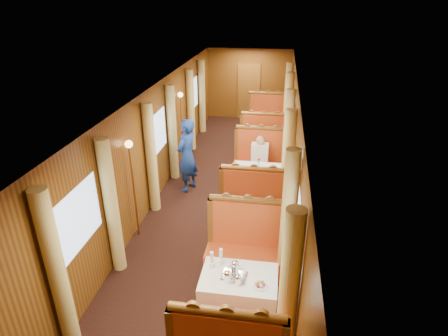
% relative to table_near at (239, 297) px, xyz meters
% --- Properties ---
extents(floor, '(3.00, 12.00, 0.01)m').
position_rel_table_near_xyz_m(floor, '(-0.75, 3.50, -0.38)').
color(floor, black).
rests_on(floor, ground).
extents(ceiling, '(3.00, 12.00, 0.01)m').
position_rel_table_near_xyz_m(ceiling, '(-0.75, 3.50, 2.12)').
color(ceiling, silver).
rests_on(ceiling, wall_left).
extents(wall_far, '(3.00, 0.01, 2.50)m').
position_rel_table_near_xyz_m(wall_far, '(-0.75, 9.50, 0.88)').
color(wall_far, brown).
rests_on(wall_far, floor).
extents(wall_left, '(0.01, 12.00, 2.50)m').
position_rel_table_near_xyz_m(wall_left, '(-2.25, 3.50, 0.88)').
color(wall_left, brown).
rests_on(wall_left, floor).
extents(wall_right, '(0.01, 12.00, 2.50)m').
position_rel_table_near_xyz_m(wall_right, '(0.75, 3.50, 0.88)').
color(wall_right, brown).
rests_on(wall_right, floor).
extents(doorway_far, '(0.80, 0.04, 2.00)m').
position_rel_table_near_xyz_m(doorway_far, '(-0.75, 9.47, 0.62)').
color(doorway_far, brown).
rests_on(doorway_far, floor).
extents(table_near, '(1.05, 0.72, 0.75)m').
position_rel_table_near_xyz_m(table_near, '(0.00, 0.00, 0.00)').
color(table_near, white).
rests_on(table_near, floor).
extents(banquette_near_aft, '(1.30, 0.55, 1.34)m').
position_rel_table_near_xyz_m(banquette_near_aft, '(0.00, 1.01, 0.05)').
color(banquette_near_aft, '#B02813').
rests_on(banquette_near_aft, floor).
extents(table_mid, '(1.05, 0.72, 0.75)m').
position_rel_table_near_xyz_m(table_mid, '(0.00, 3.50, 0.00)').
color(table_mid, white).
rests_on(table_mid, floor).
extents(banquette_mid_fwd, '(1.30, 0.55, 1.34)m').
position_rel_table_near_xyz_m(banquette_mid_fwd, '(0.00, 2.49, 0.05)').
color(banquette_mid_fwd, '#B02813').
rests_on(banquette_mid_fwd, floor).
extents(banquette_mid_aft, '(1.30, 0.55, 1.34)m').
position_rel_table_near_xyz_m(banquette_mid_aft, '(0.00, 4.51, 0.05)').
color(banquette_mid_aft, '#B02813').
rests_on(banquette_mid_aft, floor).
extents(table_far, '(1.05, 0.72, 0.75)m').
position_rel_table_near_xyz_m(table_far, '(0.00, 7.00, 0.00)').
color(table_far, white).
rests_on(table_far, floor).
extents(banquette_far_fwd, '(1.30, 0.55, 1.34)m').
position_rel_table_near_xyz_m(banquette_far_fwd, '(0.00, 5.99, 0.05)').
color(banquette_far_fwd, '#B02813').
rests_on(banquette_far_fwd, floor).
extents(banquette_far_aft, '(1.30, 0.55, 1.34)m').
position_rel_table_near_xyz_m(banquette_far_aft, '(0.00, 8.01, 0.05)').
color(banquette_far_aft, '#B02813').
rests_on(banquette_far_aft, floor).
extents(tea_tray, '(0.37, 0.30, 0.01)m').
position_rel_table_near_xyz_m(tea_tray, '(-0.07, -0.01, 0.38)').
color(tea_tray, silver).
rests_on(tea_tray, table_near).
extents(teapot_left, '(0.21, 0.18, 0.14)m').
position_rel_table_near_xyz_m(teapot_left, '(-0.14, -0.13, 0.45)').
color(teapot_left, silver).
rests_on(teapot_left, tea_tray).
extents(teapot_right, '(0.17, 0.14, 0.12)m').
position_rel_table_near_xyz_m(teapot_right, '(-0.00, -0.16, 0.44)').
color(teapot_right, silver).
rests_on(teapot_right, tea_tray).
extents(teapot_back, '(0.21, 0.19, 0.14)m').
position_rel_table_near_xyz_m(teapot_back, '(-0.07, 0.09, 0.45)').
color(teapot_back, silver).
rests_on(teapot_back, tea_tray).
extents(fruit_plate, '(0.20, 0.20, 0.05)m').
position_rel_table_near_xyz_m(fruit_plate, '(0.30, -0.14, 0.39)').
color(fruit_plate, white).
rests_on(fruit_plate, table_near).
extents(cup_inboard, '(0.08, 0.08, 0.26)m').
position_rel_table_near_xyz_m(cup_inboard, '(-0.40, 0.13, 0.48)').
color(cup_inboard, white).
rests_on(cup_inboard, table_near).
extents(cup_outboard, '(0.08, 0.08, 0.26)m').
position_rel_table_near_xyz_m(cup_outboard, '(-0.28, 0.21, 0.48)').
color(cup_outboard, white).
rests_on(cup_outboard, table_near).
extents(rose_vase_mid, '(0.06, 0.06, 0.36)m').
position_rel_table_near_xyz_m(rose_vase_mid, '(0.03, 3.48, 0.55)').
color(rose_vase_mid, silver).
rests_on(rose_vase_mid, table_mid).
extents(rose_vase_far, '(0.06, 0.06, 0.36)m').
position_rel_table_near_xyz_m(rose_vase_far, '(0.00, 7.01, 0.55)').
color(rose_vase_far, silver).
rests_on(rose_vase_far, table_far).
extents(window_left_near, '(0.01, 1.20, 0.90)m').
position_rel_table_near_xyz_m(window_left_near, '(-2.24, 0.00, 1.07)').
color(window_left_near, '#95ADCF').
rests_on(window_left_near, wall_left).
extents(curtain_left_near_a, '(0.22, 0.22, 2.35)m').
position_rel_table_near_xyz_m(curtain_left_near_a, '(-2.13, -0.78, 0.80)').
color(curtain_left_near_a, tan).
rests_on(curtain_left_near_a, floor).
extents(curtain_left_near_b, '(0.22, 0.22, 2.35)m').
position_rel_table_near_xyz_m(curtain_left_near_b, '(-2.13, 0.78, 0.80)').
color(curtain_left_near_b, tan).
rests_on(curtain_left_near_b, floor).
extents(window_right_near, '(0.01, 1.20, 0.90)m').
position_rel_table_near_xyz_m(window_right_near, '(0.74, 0.00, 1.07)').
color(window_right_near, '#95ADCF').
rests_on(window_right_near, wall_right).
extents(curtain_right_near_a, '(0.22, 0.22, 2.35)m').
position_rel_table_near_xyz_m(curtain_right_near_a, '(0.63, -0.78, 0.80)').
color(curtain_right_near_a, tan).
rests_on(curtain_right_near_a, floor).
extents(curtain_right_near_b, '(0.22, 0.22, 2.35)m').
position_rel_table_near_xyz_m(curtain_right_near_b, '(0.63, 0.78, 0.80)').
color(curtain_right_near_b, tan).
rests_on(curtain_right_near_b, floor).
extents(window_left_mid, '(0.01, 1.20, 0.90)m').
position_rel_table_near_xyz_m(window_left_mid, '(-2.24, 3.50, 1.07)').
color(window_left_mid, '#95ADCF').
rests_on(window_left_mid, wall_left).
extents(curtain_left_mid_a, '(0.22, 0.22, 2.35)m').
position_rel_table_near_xyz_m(curtain_left_mid_a, '(-2.13, 2.72, 0.80)').
color(curtain_left_mid_a, tan).
rests_on(curtain_left_mid_a, floor).
extents(curtain_left_mid_b, '(0.22, 0.22, 2.35)m').
position_rel_table_near_xyz_m(curtain_left_mid_b, '(-2.13, 4.28, 0.80)').
color(curtain_left_mid_b, tan).
rests_on(curtain_left_mid_b, floor).
extents(window_right_mid, '(0.01, 1.20, 0.90)m').
position_rel_table_near_xyz_m(window_right_mid, '(0.74, 3.50, 1.07)').
color(window_right_mid, '#95ADCF').
rests_on(window_right_mid, wall_right).
extents(curtain_right_mid_a, '(0.22, 0.22, 2.35)m').
position_rel_table_near_xyz_m(curtain_right_mid_a, '(0.63, 2.72, 0.80)').
color(curtain_right_mid_a, tan).
rests_on(curtain_right_mid_a, floor).
extents(curtain_right_mid_b, '(0.22, 0.22, 2.35)m').
position_rel_table_near_xyz_m(curtain_right_mid_b, '(0.63, 4.28, 0.80)').
color(curtain_right_mid_b, tan).
rests_on(curtain_right_mid_b, floor).
extents(window_left_far, '(0.01, 1.20, 0.90)m').
position_rel_table_near_xyz_m(window_left_far, '(-2.24, 7.00, 1.07)').
color(window_left_far, '#95ADCF').
rests_on(window_left_far, wall_left).
extents(curtain_left_far_a, '(0.22, 0.22, 2.35)m').
position_rel_table_near_xyz_m(curtain_left_far_a, '(-2.13, 6.22, 0.80)').
color(curtain_left_far_a, tan).
rests_on(curtain_left_far_a, floor).
extents(curtain_left_far_b, '(0.22, 0.22, 2.35)m').
position_rel_table_near_xyz_m(curtain_left_far_b, '(-2.13, 7.78, 0.80)').
color(curtain_left_far_b, tan).
rests_on(curtain_left_far_b, floor).
extents(window_right_far, '(0.01, 1.20, 0.90)m').
position_rel_table_near_xyz_m(window_right_far, '(0.74, 7.00, 1.07)').
color(window_right_far, '#95ADCF').
rests_on(window_right_far, wall_right).
extents(curtain_right_far_a, '(0.22, 0.22, 2.35)m').
position_rel_table_near_xyz_m(curtain_right_far_a, '(0.63, 6.22, 0.80)').
color(curtain_right_far_a, tan).
rests_on(curtain_right_far_a, floor).
extents(curtain_right_far_b, '(0.22, 0.22, 2.35)m').
position_rel_table_near_xyz_m(curtain_right_far_b, '(0.63, 7.78, 0.80)').
color(curtain_right_far_b, tan).
rests_on(curtain_right_far_b, floor).
extents(sconce_left_fore, '(0.14, 0.14, 1.95)m').
position_rel_table_near_xyz_m(sconce_left_fore, '(-2.15, 1.75, 1.01)').
color(sconce_left_fore, '#BF8C3F').
rests_on(sconce_left_fore, floor).
extents(sconce_right_fore, '(0.14, 0.14, 1.95)m').
position_rel_table_near_xyz_m(sconce_right_fore, '(0.65, 1.75, 1.01)').
color(sconce_right_fore, '#BF8C3F').
rests_on(sconce_right_fore, floor).
extents(sconce_left_aft, '(0.14, 0.14, 1.95)m').
position_rel_table_near_xyz_m(sconce_left_aft, '(-2.15, 5.25, 1.01)').
color(sconce_left_aft, '#BF8C3F').
rests_on(sconce_left_aft, floor).
extents(sconce_right_aft, '(0.14, 0.14, 1.95)m').
position_rel_table_near_xyz_m(sconce_right_aft, '(0.65, 5.25, 1.01)').
color(sconce_right_aft, '#BF8C3F').
rests_on(sconce_right_aft, floor).
extents(steward, '(0.61, 0.74, 1.75)m').
position_rel_table_near_xyz_m(steward, '(-1.63, 3.68, 0.50)').
color(steward, navy).
rests_on(steward, floor).
extents(passenger, '(0.40, 0.44, 0.76)m').
position_rel_table_near_xyz_m(passenger, '(-0.00, 4.26, 0.37)').
color(passenger, beige).
rests_on(passenger, banquette_mid_aft).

